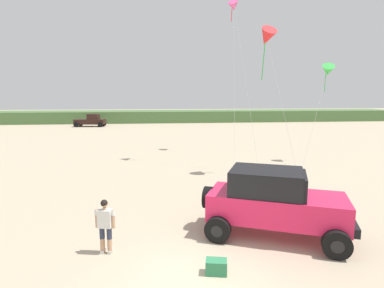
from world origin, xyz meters
TOP-DOWN VIEW (x-y plane):
  - ground_plane at (0.00, 0.00)m, footprint 220.00×220.00m
  - dune_ridge at (0.68, 51.54)m, footprint 90.00×8.41m
  - jeep at (2.90, 2.22)m, footprint 5.00×3.91m
  - person_watching at (-2.51, 1.64)m, footprint 0.61×0.37m
  - cooler_box at (0.55, 0.18)m, footprint 0.62×0.47m
  - distant_pickup at (-11.01, 42.87)m, footprint 4.77×2.79m
  - kite_purple_stunt at (5.45, 10.54)m, footprint 1.86×2.88m
  - kite_orange_streamer at (5.58, 19.01)m, footprint 1.50×5.49m
  - kite_red_delta at (11.11, 13.70)m, footprint 3.61×3.54m

SIDE VIEW (x-z plane):
  - ground_plane at x=0.00m, z-range 0.00..0.00m
  - cooler_box at x=0.55m, z-range 0.00..0.38m
  - person_watching at x=-2.51m, z-range 0.10..1.77m
  - distant_pickup at x=-11.01m, z-range -0.05..1.93m
  - dune_ridge at x=0.68m, z-range 0.00..2.03m
  - jeep at x=2.90m, z-range 0.07..2.33m
  - kite_red_delta at x=11.11m, z-range 2.92..9.94m
  - kite_purple_stunt at x=5.45m, z-range 3.66..12.33m
  - kite_orange_streamer at x=5.58m, z-range 5.72..18.25m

